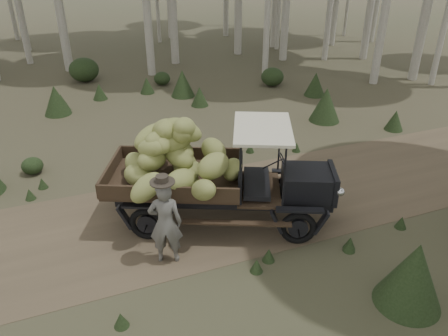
{
  "coord_description": "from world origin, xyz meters",
  "views": [
    {
      "loc": [
        -2.42,
        -8.47,
        6.03
      ],
      "look_at": [
        0.75,
        -0.4,
        1.39
      ],
      "focal_mm": 35.0,
      "sensor_mm": 36.0,
      "label": 1
    }
  ],
  "objects": [
    {
      "name": "ground",
      "position": [
        0.0,
        0.0,
        0.0
      ],
      "size": [
        120.0,
        120.0,
        0.0
      ],
      "primitive_type": "plane",
      "color": "#473D2B",
      "rests_on": "ground"
    },
    {
      "name": "dirt_track",
      "position": [
        0.0,
        0.0,
        0.0
      ],
      "size": [
        70.0,
        4.0,
        0.01
      ],
      "primitive_type": "cube",
      "color": "brown",
      "rests_on": "ground"
    },
    {
      "name": "banana_truck",
      "position": [
        0.14,
        -0.2,
        1.52
      ],
      "size": [
        5.42,
        3.67,
        2.7
      ],
      "rotation": [
        0.0,
        0.0,
        -0.42
      ],
      "color": "black",
      "rests_on": "ground"
    },
    {
      "name": "farmer",
      "position": [
        -0.88,
        -1.35,
        0.95
      ],
      "size": [
        0.78,
        0.64,
        2.02
      ],
      "rotation": [
        0.0,
        0.0,
        2.81
      ],
      "color": "#585650",
      "rests_on": "ground"
    },
    {
      "name": "undergrowth",
      "position": [
        2.1,
        -0.67,
        0.57
      ],
      "size": [
        22.34,
        23.27,
        1.38
      ],
      "color": "#233319",
      "rests_on": "ground"
    }
  ]
}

